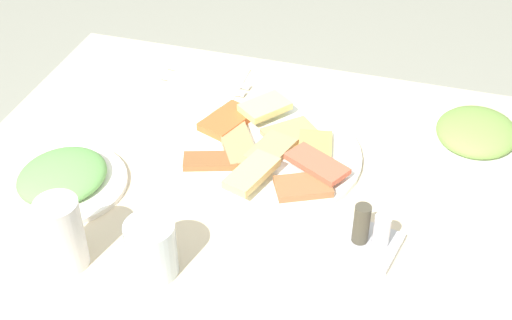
% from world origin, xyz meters
% --- Properties ---
extents(dining_table, '(1.04, 0.85, 0.75)m').
position_xyz_m(dining_table, '(0.00, 0.00, 0.66)').
color(dining_table, beige).
rests_on(dining_table, ground_plane).
extents(pide_platter, '(0.34, 0.34, 0.04)m').
position_xyz_m(pide_platter, '(-0.01, -0.08, 0.76)').
color(pide_platter, white).
rests_on(pide_platter, dining_table).
extents(salad_plate_greens, '(0.21, 0.21, 0.05)m').
position_xyz_m(salad_plate_greens, '(-0.38, -0.24, 0.77)').
color(salad_plate_greens, white).
rests_on(salad_plate_greens, dining_table).
extents(salad_plate_rice, '(0.22, 0.22, 0.05)m').
position_xyz_m(salad_plate_rice, '(0.31, 0.10, 0.77)').
color(salad_plate_rice, white).
rests_on(salad_plate_rice, dining_table).
extents(soda_can, '(0.08, 0.08, 0.12)m').
position_xyz_m(soda_can, '(0.21, 0.26, 0.81)').
color(soda_can, silver).
rests_on(soda_can, dining_table).
extents(drinking_glass, '(0.08, 0.08, 0.09)m').
position_xyz_m(drinking_glass, '(0.08, 0.24, 0.80)').
color(drinking_glass, silver).
rests_on(drinking_glass, dining_table).
extents(paper_napkin, '(0.16, 0.16, 0.00)m').
position_xyz_m(paper_napkin, '(0.18, -0.29, 0.75)').
color(paper_napkin, white).
rests_on(paper_napkin, dining_table).
extents(fork, '(0.20, 0.05, 0.00)m').
position_xyz_m(fork, '(0.18, -0.31, 0.76)').
color(fork, silver).
rests_on(fork, paper_napkin).
extents(spoon, '(0.19, 0.03, 0.00)m').
position_xyz_m(spoon, '(0.18, -0.27, 0.76)').
color(spoon, silver).
rests_on(spoon, paper_napkin).
extents(condiment_caddy, '(0.11, 0.11, 0.08)m').
position_xyz_m(condiment_caddy, '(-0.23, 0.09, 0.78)').
color(condiment_caddy, '#B2B2B7').
rests_on(condiment_caddy, dining_table).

